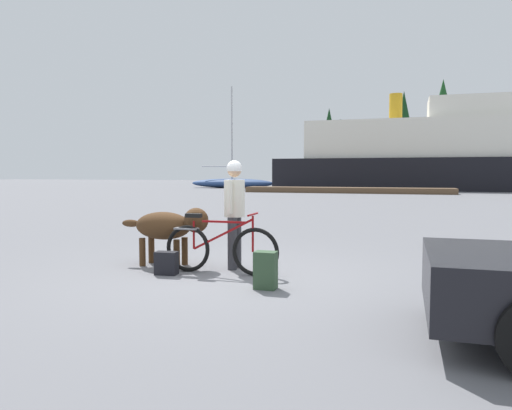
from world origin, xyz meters
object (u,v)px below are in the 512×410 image
object	(u,v)px
person_cyclist	(234,204)
ferry_boat	(435,156)
dog	(169,226)
handbag_pannier	(166,263)
backpack	(266,270)
sailboat_moored	(232,183)
bicycle	(220,248)

from	to	relation	value
person_cyclist	ferry_boat	xyz separation A→B (m)	(4.90, 36.68, 1.86)
dog	ferry_boat	distance (m)	37.34
handbag_pannier	ferry_boat	distance (m)	37.94
backpack	sailboat_moored	size ratio (longest dim) A/B	0.05
dog	ferry_boat	bearing A→B (deg)	80.80
person_cyclist	ferry_boat	distance (m)	37.05
person_cyclist	dog	world-z (taller)	person_cyclist
dog	sailboat_moored	xyz separation A→B (m)	(-12.35, 36.56, -0.14)
handbag_pannier	backpack	bearing A→B (deg)	-13.79
dog	backpack	bearing A→B (deg)	-28.21
ferry_boat	sailboat_moored	size ratio (longest dim) A/B	2.75
backpack	sailboat_moored	xyz separation A→B (m)	(-14.24, 37.57, 0.26)
person_cyclist	backpack	distance (m)	1.60
sailboat_moored	ferry_boat	bearing A→B (deg)	0.75
bicycle	handbag_pannier	size ratio (longest dim) A/B	5.24
backpack	sailboat_moored	distance (m)	40.18
person_cyclist	backpack	bearing A→B (deg)	-53.79
person_cyclist	ferry_boat	size ratio (longest dim) A/B	0.06
bicycle	sailboat_moored	xyz separation A→B (m)	(-13.34, 36.89, 0.12)
bicycle	ferry_boat	distance (m)	37.54
bicycle	sailboat_moored	bearing A→B (deg)	109.89
person_cyclist	sailboat_moored	bearing A→B (deg)	110.20
sailboat_moored	bicycle	bearing A→B (deg)	-70.11
handbag_pannier	sailboat_moored	xyz separation A→B (m)	(-12.62, 37.17, 0.33)
ferry_boat	bicycle	bearing A→B (deg)	-97.62
dog	handbag_pannier	xyz separation A→B (m)	(0.27, -0.62, -0.47)
bicycle	ferry_boat	bearing A→B (deg)	82.38
dog	bicycle	bearing A→B (deg)	-18.48
dog	ferry_boat	world-z (taller)	ferry_boat
backpack	ferry_boat	xyz separation A→B (m)	(4.07, 37.81, 2.63)
backpack	handbag_pannier	bearing A→B (deg)	166.21
bicycle	backpack	size ratio (longest dim) A/B	3.66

